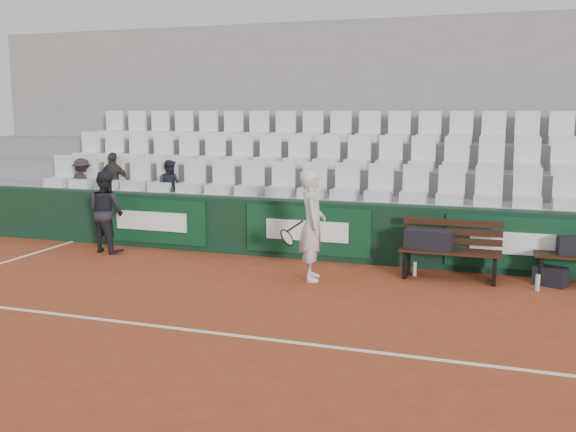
% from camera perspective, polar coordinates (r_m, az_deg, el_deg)
% --- Properties ---
extents(ground, '(80.00, 80.00, 0.00)m').
position_cam_1_polar(ground, '(7.50, -5.47, -10.46)').
color(ground, '#9A4022').
rests_on(ground, ground).
extents(court_baseline, '(18.00, 0.06, 0.01)m').
position_cam_1_polar(court_baseline, '(7.50, -5.47, -10.43)').
color(court_baseline, white).
rests_on(court_baseline, ground).
extents(back_barrier, '(18.00, 0.34, 1.00)m').
position_cam_1_polar(back_barrier, '(10.99, 3.29, -1.32)').
color(back_barrier, black).
rests_on(back_barrier, ground).
extents(grandstand_tier_front, '(18.00, 0.95, 1.00)m').
position_cam_1_polar(grandstand_tier_front, '(11.61, 3.79, -0.75)').
color(grandstand_tier_front, gray).
rests_on(grandstand_tier_front, ground).
extents(grandstand_tier_mid, '(18.00, 0.95, 1.45)m').
position_cam_1_polar(grandstand_tier_mid, '(12.49, 4.92, 1.00)').
color(grandstand_tier_mid, gray).
rests_on(grandstand_tier_mid, ground).
extents(grandstand_tier_back, '(18.00, 0.95, 1.90)m').
position_cam_1_polar(grandstand_tier_back, '(13.38, 5.90, 2.51)').
color(grandstand_tier_back, gray).
rests_on(grandstand_tier_back, ground).
extents(grandstand_rear_wall, '(18.00, 0.30, 4.40)m').
position_cam_1_polar(grandstand_rear_wall, '(13.89, 6.56, 7.93)').
color(grandstand_rear_wall, gray).
rests_on(grandstand_rear_wall, ground).
extents(seat_row_front, '(11.90, 0.44, 0.63)m').
position_cam_1_polar(seat_row_front, '(11.33, 3.61, 3.16)').
color(seat_row_front, silver).
rests_on(seat_row_front, grandstand_tier_front).
extents(seat_row_mid, '(11.90, 0.44, 0.63)m').
position_cam_1_polar(seat_row_mid, '(12.21, 4.79, 5.72)').
color(seat_row_mid, silver).
rests_on(seat_row_mid, grandstand_tier_mid).
extents(seat_row_back, '(11.90, 0.44, 0.63)m').
position_cam_1_polar(seat_row_back, '(13.11, 5.82, 7.92)').
color(seat_row_back, silver).
rests_on(seat_row_back, grandstand_tier_back).
extents(bench_left, '(1.50, 0.56, 0.45)m').
position_cam_1_polar(bench_left, '(10.07, 14.17, -4.20)').
color(bench_left, '#32180F').
rests_on(bench_left, ground).
extents(sports_bag_left, '(0.72, 0.37, 0.30)m').
position_cam_1_polar(sports_bag_left, '(9.98, 12.37, -2.05)').
color(sports_bag_left, black).
rests_on(sports_bag_left, bench_left).
extents(sports_bag_ground, '(0.52, 0.42, 0.27)m').
position_cam_1_polar(sports_bag_ground, '(10.19, 22.29, -4.97)').
color(sports_bag_ground, black).
rests_on(sports_bag_ground, ground).
extents(water_bottle_near, '(0.06, 0.06, 0.23)m').
position_cam_1_polar(water_bottle_near, '(10.17, 11.18, -4.61)').
color(water_bottle_near, '#B0C2C8').
rests_on(water_bottle_near, ground).
extents(water_bottle_far, '(0.07, 0.07, 0.24)m').
position_cam_1_polar(water_bottle_far, '(9.82, 21.30, -5.55)').
color(water_bottle_far, '#AEC0C6').
rests_on(water_bottle_far, ground).
extents(tennis_player, '(0.78, 0.71, 1.68)m').
position_cam_1_polar(tennis_player, '(9.62, 2.15, -0.80)').
color(tennis_player, silver).
rests_on(tennis_player, ground).
extents(ball_kid, '(0.83, 0.71, 1.47)m').
position_cam_1_polar(ball_kid, '(12.00, -15.87, 0.38)').
color(ball_kid, black).
rests_on(ball_kid, ground).
extents(spectator_a, '(0.73, 0.50, 1.03)m').
position_cam_1_polar(spectator_a, '(13.63, -17.91, 4.63)').
color(spectator_a, black).
rests_on(spectator_a, grandstand_tier_front).
extents(spectator_b, '(0.71, 0.35, 1.17)m').
position_cam_1_polar(spectator_b, '(13.20, -15.31, 4.91)').
color(spectator_b, '#302B26').
rests_on(spectator_b, grandstand_tier_front).
extents(spectator_c, '(0.54, 0.44, 1.05)m').
position_cam_1_polar(spectator_c, '(12.56, -10.56, 4.59)').
color(spectator_c, '#1C222B').
rests_on(spectator_c, grandstand_tier_front).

